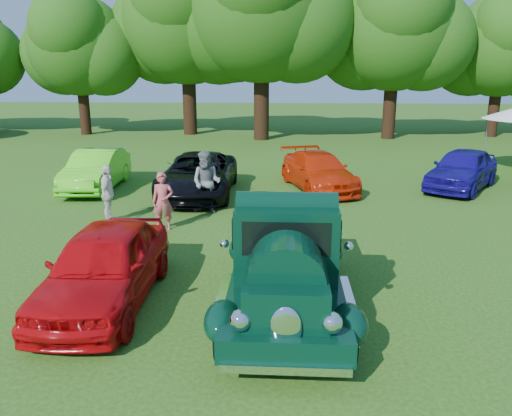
# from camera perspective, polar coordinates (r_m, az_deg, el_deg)

# --- Properties ---
(ground) EXTENTS (120.00, 120.00, 0.00)m
(ground) POSITION_cam_1_polar(r_m,az_deg,el_deg) (10.16, -0.61, -9.22)
(ground) COLOR #1D4E12
(ground) RESTS_ON ground
(hero_pickup) EXTENTS (2.45, 5.26, 2.05)m
(hero_pickup) POSITION_cam_1_polar(r_m,az_deg,el_deg) (9.10, 3.41, -6.17)
(hero_pickup) COLOR black
(hero_pickup) RESTS_ON ground
(red_convertible) EXTENTS (1.82, 4.36, 1.47)m
(red_convertible) POSITION_cam_1_polar(r_m,az_deg,el_deg) (9.75, -16.91, -6.31)
(red_convertible) COLOR #B9070C
(red_convertible) RESTS_ON ground
(back_car_lime) EXTENTS (1.75, 4.42, 1.43)m
(back_car_lime) POSITION_cam_1_polar(r_m,az_deg,el_deg) (19.31, -17.81, 4.18)
(back_car_lime) COLOR #4EDA1D
(back_car_lime) RESTS_ON ground
(back_car_black) EXTENTS (2.51, 5.26, 1.45)m
(back_car_black) POSITION_cam_1_polar(r_m,az_deg,el_deg) (17.57, -6.63, 3.79)
(back_car_black) COLOR black
(back_car_black) RESTS_ON ground
(back_car_orange) EXTENTS (3.12, 4.93, 1.33)m
(back_car_orange) POSITION_cam_1_polar(r_m,az_deg,el_deg) (18.54, 7.13, 4.20)
(back_car_orange) COLOR red
(back_car_orange) RESTS_ON ground
(back_car_blue) EXTENTS (3.92, 4.63, 1.50)m
(back_car_blue) POSITION_cam_1_polar(r_m,az_deg,el_deg) (19.88, 22.50, 4.15)
(back_car_blue) COLOR navy
(back_car_blue) RESTS_ON ground
(spectator_pink) EXTENTS (0.64, 0.48, 1.60)m
(spectator_pink) POSITION_cam_1_polar(r_m,az_deg,el_deg) (13.79, -10.58, 0.73)
(spectator_pink) COLOR #BA4C50
(spectator_pink) RESTS_ON ground
(spectator_grey) EXTENTS (1.07, 0.91, 1.91)m
(spectator_grey) POSITION_cam_1_polar(r_m,az_deg,el_deg) (15.28, -5.67, 2.94)
(spectator_grey) COLOR slate
(spectator_grey) RESTS_ON ground
(spectator_white) EXTENTS (0.49, 1.00, 1.65)m
(spectator_white) POSITION_cam_1_polar(r_m,az_deg,el_deg) (14.90, -16.58, 1.55)
(spectator_white) COLOR silver
(spectator_white) RESTS_ON ground
(tree_line) EXTENTS (63.40, 11.35, 12.37)m
(tree_line) POSITION_cam_1_polar(r_m,az_deg,el_deg) (33.73, 9.95, 19.98)
(tree_line) COLOR black
(tree_line) RESTS_ON ground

